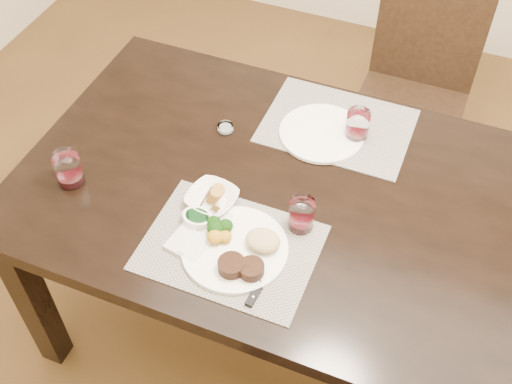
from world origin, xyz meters
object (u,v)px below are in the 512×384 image
at_px(wine_glass_near, 302,216).
at_px(chair_far, 416,84).
at_px(cracker_bowl, 212,198).
at_px(steak_knife, 261,282).
at_px(far_plate, 322,133).
at_px(dinner_plate, 239,249).

bearing_deg(wine_glass_near, chair_far, 82.83).
bearing_deg(wine_glass_near, cracker_bowl, -176.52).
xyz_separation_m(steak_knife, far_plate, (-0.03, 0.59, 0.00)).
height_order(steak_knife, wine_glass_near, wine_glass_near).
bearing_deg(dinner_plate, cracker_bowl, 122.69).
distance_m(cracker_bowl, far_plate, 0.43).
distance_m(chair_far, steak_knife, 1.30).
distance_m(wine_glass_near, far_plate, 0.38).
height_order(wine_glass_near, far_plate, wine_glass_near).
xyz_separation_m(chair_far, steak_knife, (-0.16, -1.26, 0.26)).
height_order(chair_far, wine_glass_near, chair_far).
distance_m(steak_knife, far_plate, 0.59).
distance_m(cracker_bowl, wine_glass_near, 0.26).
height_order(cracker_bowl, wine_glass_near, wine_glass_near).
xyz_separation_m(steak_knife, wine_glass_near, (0.03, 0.22, 0.04)).
bearing_deg(dinner_plate, chair_far, 64.42).
distance_m(chair_far, cracker_bowl, 1.16).
bearing_deg(cracker_bowl, wine_glass_near, 3.48).
height_order(dinner_plate, wine_glass_near, wine_glass_near).
relative_size(steak_knife, far_plate, 0.88).
bearing_deg(dinner_plate, steak_knife, -50.85).
bearing_deg(dinner_plate, wine_glass_near, 36.90).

